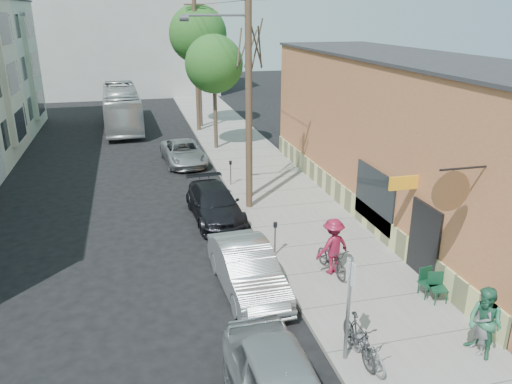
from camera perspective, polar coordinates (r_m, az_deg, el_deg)
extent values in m
plane|color=black|center=(16.17, -4.08, -10.90)|extent=(120.00, 120.00, 0.00)
cube|color=gray|center=(26.84, 0.63, 2.11)|extent=(4.50, 58.00, 0.15)
cube|color=#B26A42|center=(22.42, 16.60, 6.13)|extent=(5.00, 20.00, 6.50)
cube|color=#2B2B2D|center=(21.92, 17.46, 14.52)|extent=(5.20, 20.20, 0.12)
cube|color=#D1D283|center=(22.06, 10.26, -0.92)|extent=(0.10, 20.00, 1.10)
cube|color=black|center=(16.94, 18.64, -5.51)|extent=(0.10, 1.60, 2.60)
cube|color=black|center=(19.59, 13.37, -0.56)|extent=(0.08, 3.00, 2.20)
cylinder|color=brown|center=(13.82, 21.36, 0.08)|extent=(1.10, 0.06, 1.10)
cube|color=#F4A31C|center=(16.67, 16.50, 1.00)|extent=(1.00, 0.08, 0.45)
cube|color=beige|center=(32.68, -26.91, 11.17)|extent=(1.10, 3.20, 7.00)
cube|color=#A8B69A|center=(40.49, -24.65, 12.79)|extent=(1.10, 3.20, 7.00)
cube|color=#ACACA7|center=(55.76, -14.51, 16.94)|extent=(18.00, 8.00, 12.00)
cube|color=slate|center=(12.45, 10.48, -13.11)|extent=(0.07, 0.07, 2.80)
cube|color=silver|center=(11.94, 10.78, -9.07)|extent=(0.02, 0.45, 0.60)
cylinder|color=slate|center=(17.62, 2.20, -5.55)|extent=(0.06, 0.06, 1.10)
cylinder|color=black|center=(17.37, 2.22, -3.76)|extent=(0.14, 0.14, 0.18)
cylinder|color=slate|center=(24.74, -2.91, 2.05)|extent=(0.06, 0.06, 1.10)
cylinder|color=black|center=(24.57, -2.93, 3.38)|extent=(0.14, 0.14, 0.18)
cylinder|color=#503A28|center=(20.81, -0.85, 11.27)|extent=(0.28, 0.28, 10.00)
cylinder|color=slate|center=(20.15, -8.23, 19.08)|extent=(0.35, 0.24, 0.24)
cylinder|color=#503A28|center=(36.29, -6.84, 14.81)|extent=(0.28, 0.28, 10.00)
cube|color=#503A28|center=(36.16, -7.09, 20.50)|extent=(1.40, 0.10, 0.10)
cylinder|color=#44392C|center=(22.49, -0.72, 6.98)|extent=(0.24, 0.24, 6.19)
cylinder|color=#44392C|center=(31.45, -4.68, 9.40)|extent=(0.24, 0.24, 4.87)
sphere|color=#2A6121|center=(31.07, -4.83, 14.37)|extent=(3.50, 3.50, 3.50)
cylinder|color=#44392C|center=(37.75, -6.44, 12.15)|extent=(0.24, 0.24, 6.25)
sphere|color=#2A6121|center=(37.45, -6.66, 17.49)|extent=(4.11, 4.11, 4.11)
imported|color=slate|center=(13.97, 24.36, -13.44)|extent=(0.41, 0.62, 1.69)
imported|color=#2A6A4B|center=(13.82, 24.68, -13.44)|extent=(0.89, 1.04, 1.87)
imported|color=maroon|center=(16.47, 8.77, -6.14)|extent=(1.38, 1.02, 1.90)
imported|color=black|center=(16.68, 8.69, -7.61)|extent=(0.88, 1.88, 0.95)
imported|color=black|center=(13.05, 11.66, -16.05)|extent=(0.51, 1.79, 1.07)
imported|color=slate|center=(12.97, 12.57, -17.06)|extent=(0.73, 1.63, 0.83)
imported|color=#ACB1B4|center=(15.64, -1.00, -8.82)|extent=(1.82, 4.63, 1.50)
imported|color=black|center=(21.03, -4.75, -1.33)|extent=(2.13, 4.77, 1.36)
imported|color=#94989B|center=(29.09, -8.30, 4.49)|extent=(2.49, 4.81, 1.30)
imported|color=silver|center=(39.38, -15.11, 9.31)|extent=(2.87, 10.88, 3.01)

